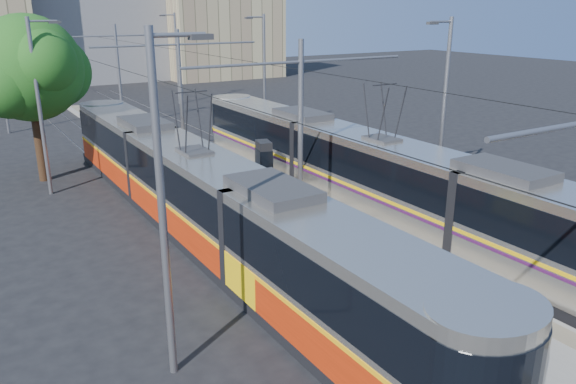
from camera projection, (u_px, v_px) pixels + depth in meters
ground at (455, 322)px, 15.65m from camera, size 160.00×160.00×0.00m
platform at (206, 173)px, 29.34m from camera, size 4.00×50.00×0.30m
tactile_strip_left at (180, 174)px, 28.56m from camera, size 0.70×50.00×0.01m
tactile_strip_right at (231, 166)px, 30.02m from camera, size 0.70×50.00×0.01m
rails at (207, 175)px, 29.38m from camera, size 8.71×70.00×0.03m
tram_left at (197, 193)px, 21.07m from camera, size 2.43×28.43×5.50m
tram_right at (380, 174)px, 22.96m from camera, size 2.43×29.28×5.50m
catenary at (228, 96)px, 25.68m from camera, size 9.20×70.00×7.00m
street_lamps at (174, 86)px, 31.32m from camera, size 15.18×38.22×8.00m
shelter at (264, 163)px, 26.12m from camera, size 0.85×1.12×2.21m
tree at (36, 69)px, 27.19m from camera, size 5.61×5.18×8.15m
building_centre at (90, 7)px, 67.71m from camera, size 18.36×14.28×17.07m
building_right at (218, 24)px, 70.52m from camera, size 14.28×10.20×12.88m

